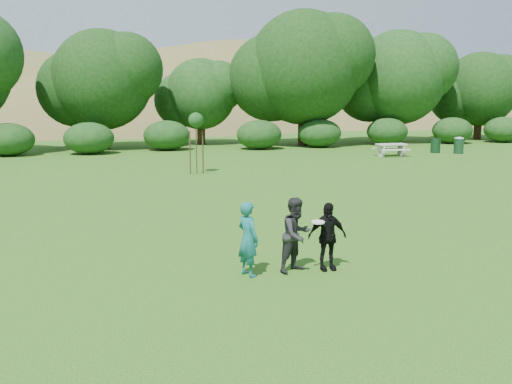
% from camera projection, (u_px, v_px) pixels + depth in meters
% --- Properties ---
extents(ground, '(120.00, 120.00, 0.00)m').
position_uv_depth(ground, '(290.00, 264.00, 12.39)').
color(ground, '#19470C').
rests_on(ground, ground).
extents(player_teal, '(0.56, 0.66, 1.53)m').
position_uv_depth(player_teal, '(248.00, 239.00, 11.49)').
color(player_teal, '#166265').
rests_on(player_teal, ground).
extents(player_grey, '(0.95, 0.88, 1.56)m').
position_uv_depth(player_grey, '(296.00, 235.00, 11.78)').
color(player_grey, '#252527').
rests_on(player_grey, ground).
extents(player_black, '(0.85, 0.36, 1.44)m').
position_uv_depth(player_black, '(327.00, 236.00, 11.89)').
color(player_black, black).
rests_on(player_black, ground).
extents(trash_can_near, '(0.60, 0.60, 0.90)m').
position_uv_depth(trash_can_near, '(435.00, 146.00, 36.23)').
color(trash_can_near, '#12321A').
rests_on(trash_can_near, ground).
extents(frisbee, '(0.27, 0.27, 0.05)m').
position_uv_depth(frisbee, '(318.00, 222.00, 11.59)').
color(frisbee, white).
rests_on(frisbee, ground).
extents(sapling, '(0.70, 0.70, 2.85)m').
position_uv_depth(sapling, '(196.00, 122.00, 26.23)').
color(sapling, '#3F2C18').
rests_on(sapling, ground).
extents(picnic_table, '(1.80, 1.48, 0.76)m').
position_uv_depth(picnic_table, '(391.00, 148.00, 34.18)').
color(picnic_table, '#B6B3A8').
rests_on(picnic_table, ground).
extents(trash_can_lidded, '(0.60, 0.60, 1.05)m').
position_uv_depth(trash_can_lidded, '(459.00, 145.00, 35.80)').
color(trash_can_lidded, '#153B20').
rests_on(trash_can_lidded, ground).
extents(hillside, '(150.00, 72.00, 52.00)m').
position_uv_depth(hillside, '(135.00, 208.00, 79.60)').
color(hillside, olive).
rests_on(hillside, ground).
extents(tree_row, '(53.92, 10.38, 9.62)m').
position_uv_depth(tree_row, '(209.00, 77.00, 39.75)').
color(tree_row, '#3A2616').
rests_on(tree_row, ground).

